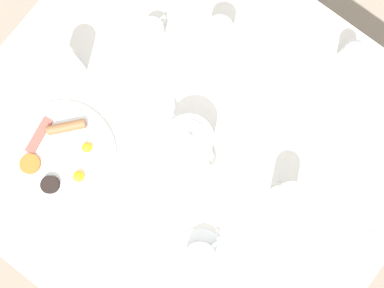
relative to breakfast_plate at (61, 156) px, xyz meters
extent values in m
plane|color=gray|center=(0.24, -0.26, -0.71)|extent=(8.00, 8.00, 0.00)
cube|color=silver|center=(0.24, -0.26, -0.02)|extent=(1.08, 1.18, 0.03)
cylinder|color=white|center=(0.00, 0.00, 0.00)|extent=(0.30, 0.30, 0.01)
cylinder|color=white|center=(-0.01, -0.08, 0.01)|extent=(0.07, 0.07, 0.00)
sphere|color=yellow|center=(-0.01, -0.08, 0.02)|extent=(0.03, 0.03, 0.03)
cylinder|color=white|center=(0.06, -0.05, 0.01)|extent=(0.06, 0.06, 0.00)
sphere|color=yellow|center=(0.06, -0.05, 0.02)|extent=(0.03, 0.03, 0.03)
cylinder|color=brown|center=(0.07, 0.03, 0.02)|extent=(0.09, 0.09, 0.03)
cube|color=#B74C42|center=(0.01, 0.08, 0.01)|extent=(0.11, 0.04, 0.01)
cylinder|color=#D16023|center=(-0.07, 0.05, 0.01)|extent=(0.05, 0.05, 0.01)
cylinder|color=black|center=(-0.07, -0.03, 0.01)|extent=(0.05, 0.05, 0.02)
cylinder|color=white|center=(0.24, -0.25, 0.04)|extent=(0.12, 0.12, 0.10)
cylinder|color=white|center=(0.24, -0.25, 0.09)|extent=(0.09, 0.09, 0.01)
sphere|color=white|center=(0.24, -0.25, 0.11)|extent=(0.02, 0.02, 0.02)
cone|color=white|center=(0.26, -0.18, 0.05)|extent=(0.04, 0.06, 0.05)
torus|color=white|center=(0.22, -0.32, 0.04)|extent=(0.03, 0.08, 0.08)
cylinder|color=white|center=(0.02, -0.46, -0.01)|extent=(0.14, 0.14, 0.01)
cylinder|color=white|center=(0.02, -0.46, 0.03)|extent=(0.08, 0.08, 0.06)
cylinder|color=tan|center=(0.02, -0.46, 0.02)|extent=(0.07, 0.07, 0.05)
torus|color=white|center=(0.06, -0.46, 0.03)|extent=(0.04, 0.01, 0.04)
cylinder|color=white|center=(0.50, -0.15, 0.06)|extent=(0.07, 0.07, 0.13)
cylinder|color=white|center=(0.27, -0.53, 0.05)|extent=(0.07, 0.07, 0.12)
cylinder|color=white|center=(0.20, 0.12, 0.06)|extent=(0.07, 0.07, 0.14)
cylinder|color=white|center=(0.42, 0.01, 0.02)|extent=(0.06, 0.06, 0.06)
torus|color=white|center=(0.45, 0.01, 0.02)|extent=(0.04, 0.01, 0.04)
cylinder|color=#BCBCC1|center=(0.68, -0.45, 0.02)|extent=(0.05, 0.05, 0.06)
sphere|color=#BCBCC1|center=(0.68, -0.45, 0.07)|extent=(0.05, 0.05, 0.05)
cube|color=silver|center=(0.42, -0.56, -0.01)|extent=(0.07, 0.16, 0.00)
cube|color=silver|center=(0.32, -0.75, -0.01)|extent=(0.07, 0.14, 0.00)
camera|label=1|loc=(0.12, -0.35, 1.19)|focal=42.00mm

